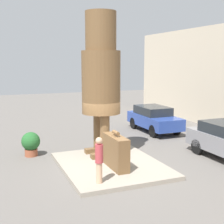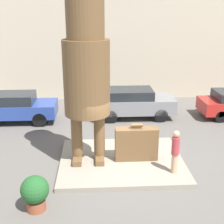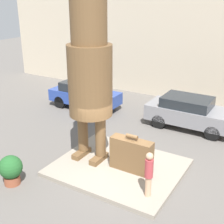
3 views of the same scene
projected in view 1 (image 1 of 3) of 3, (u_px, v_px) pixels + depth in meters
The scene contains 7 objects.
ground_plane at pixel (111, 167), 12.48m from camera, with size 60.00×60.00×0.00m, color #605B56.
pedestal at pixel (111, 165), 12.46m from camera, with size 4.64×3.86×0.16m.
statue_figure at pixel (101, 73), 13.05m from camera, with size 1.64×1.64×6.04m.
giant_suitcase at pixel (116, 152), 11.84m from camera, with size 1.59×0.47×1.45m.
tourist at pixel (99, 158), 10.31m from camera, with size 0.27×0.27×1.57m.
parked_car_blue at pixel (154, 118), 18.72m from camera, with size 4.00×1.71×1.51m.
planter_pot at pixel (31, 143), 13.88m from camera, with size 0.83×0.83×1.09m.
Camera 1 is at (11.10, -4.46, 4.19)m, focal length 50.00 mm.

